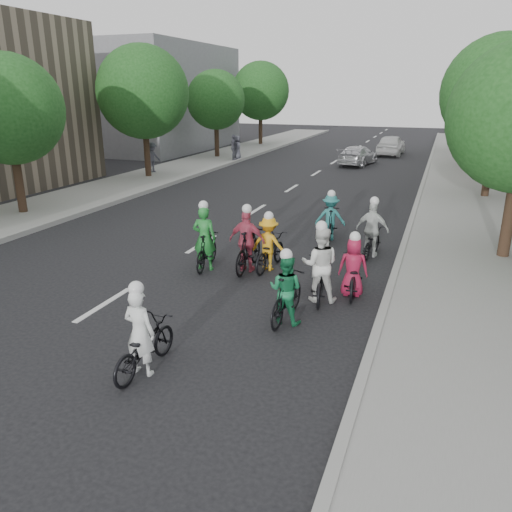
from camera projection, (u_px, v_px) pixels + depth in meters
The scene contains 27 objects.
ground at pixel (104, 305), 11.39m from camera, with size 120.00×120.00×0.00m, color black.
sidewalk_left at pixel (94, 194), 22.90m from camera, with size 4.00×80.00×0.15m, color gray.
curb_left at pixel (130, 197), 22.25m from camera, with size 0.18×80.00×0.18m, color #999993.
sidewalk_right at pixel (469, 226), 17.59m from camera, with size 4.00×80.00×0.15m, color gray.
curb_right at pixel (411, 221), 18.24m from camera, with size 0.18×80.00×0.18m, color #999993.
bldg_sw at pixel (149, 98), 40.30m from camera, with size 10.00×14.00×8.00m, color slate.
tree_l_2 at pixel (8, 110), 18.18m from camera, with size 4.00×4.00×5.97m.
tree_l_3 at pixel (143, 92), 26.00m from camera, with size 4.80×4.80×6.93m.
tree_l_4 at pixel (216, 100), 34.17m from camera, with size 4.00×4.00×5.97m.
tree_l_5 at pixel (261, 91), 41.98m from camera, with size 4.80×4.80×6.93m.
tree_r_1 at pixel (500, 93), 20.89m from camera, with size 4.80×4.80×6.93m.
tree_r_2 at pixel (485, 102), 29.06m from camera, with size 4.00×4.00×5.97m.
tree_r_3 at pixel (479, 91), 36.87m from camera, with size 4.80×4.80×6.93m.
cyclist_0 at pixel (143, 342), 8.55m from camera, with size 0.68×1.75×1.71m.
cyclist_1 at pixel (286, 293), 10.42m from camera, with size 0.75×1.80×1.62m.
cyclist_2 at pixel (269, 248), 13.47m from camera, with size 0.99×1.84×1.62m.
cyclist_3 at pixel (248, 246), 13.34m from camera, with size 1.00×1.91×1.85m.
cyclist_4 at pixel (353, 273), 11.81m from camera, with size 0.79×1.77×1.58m.
cyclist_5 at pixel (206, 245), 13.49m from camera, with size 0.69×1.71×1.90m.
cyclist_6 at pixel (320, 272), 11.47m from camera, with size 0.96×1.84×1.91m.
cyclist_7 at pixel (331, 220), 16.17m from camera, with size 1.04×1.77×1.64m.
cyclist_8 at pixel (372, 236), 14.54m from camera, with size 1.00×1.59×1.78m.
follow_car_lead at pixel (358, 155), 32.21m from camera, with size 1.69×4.17×1.21m, color silver.
follow_car_trail at pixel (391, 145), 36.98m from camera, with size 1.76×4.38×1.49m, color silver.
spectator_0 at pixel (152, 157), 28.36m from camera, with size 1.08×0.62×1.67m, color #494955.
spectator_1 at pixel (234, 147), 33.19m from camera, with size 0.97×0.40×1.66m, color #494A56.
spectator_2 at pixel (237, 147), 33.77m from camera, with size 0.76×0.49×1.55m, color #50515E.
Camera 1 is at (6.92, -8.57, 4.68)m, focal length 35.00 mm.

